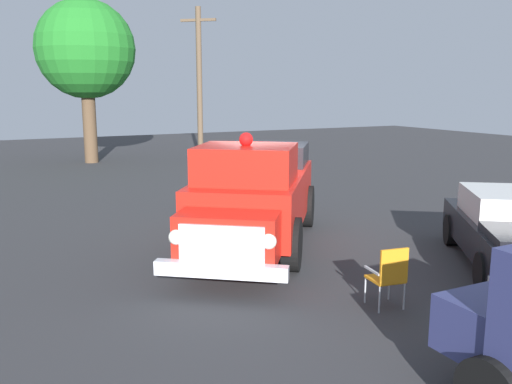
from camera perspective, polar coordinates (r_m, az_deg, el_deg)
ground_plane at (r=13.07m, az=0.73°, el=-4.46°), size 60.00×60.00×0.00m
vintage_fire_truck at (r=11.83m, az=-0.19°, el=-0.11°), size 6.07×5.29×2.59m
lawn_chair_spare at (r=8.82m, az=13.85°, el=-8.29°), size 0.57×0.58×1.02m
oak_tree_left at (r=26.96m, az=-17.48°, el=14.03°), size 4.53×4.53×7.53m
utility_pole at (r=26.10m, az=-5.97°, el=11.33°), size 1.18×1.38×7.17m
traffic_cone at (r=14.20m, az=-7.38°, el=-2.04°), size 0.40×0.40×0.64m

